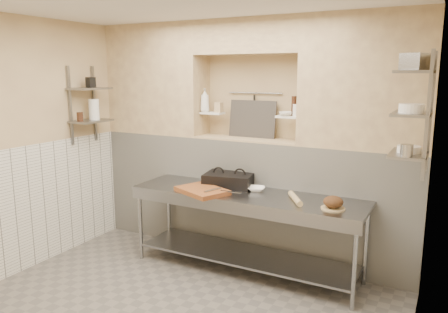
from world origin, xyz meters
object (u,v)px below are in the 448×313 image
Objects in this scene: mixing_bowl at (256,189)px; bread_loaf at (333,202)px; cutting_board at (202,191)px; panini_press at (229,180)px; bowl_alcove at (285,114)px; rolling_pin at (295,198)px; jug_left at (94,109)px; prep_table at (245,216)px; bottle_soap at (205,100)px.

bread_loaf is at bearing -15.05° from mixing_bowl.
cutting_board reaches higher than mixing_bowl.
panini_press is 0.99m from bowl_alcove.
mixing_bowl is 0.54m from rolling_pin.
bread_loaf is at bearing -10.29° from rolling_pin.
bowl_alcove is at bearing 14.87° from jug_left.
mixing_bowl is 1.00× the size of bread_loaf.
panini_press is 1.11× the size of cutting_board.
cutting_board is (-0.43, -0.19, 0.28)m from prep_table.
jug_left is at bearing 179.05° from panini_press.
jug_left is (-2.07, -0.08, 1.10)m from prep_table.
jug_left is (-2.64, -0.06, 0.81)m from rolling_pin.
mixing_bowl is 1.30× the size of bowl_alcove.
bread_loaf is at bearing 4.07° from cutting_board.
panini_press is at bearing 72.90° from cutting_board.
cutting_board is 3.70× the size of bowl_alcove.
jug_left is (-2.13, -0.23, 0.82)m from mixing_bowl.
panini_press is 0.91m from rolling_pin.
bowl_alcove is (0.24, 0.53, 1.09)m from prep_table.
panini_press is 1.06m from bottle_soap.
bottle_soap is (-0.38, 0.72, 0.93)m from cutting_board.
bottle_soap reaches higher than bowl_alcove.
jug_left is (-3.04, 0.01, 0.77)m from bread_loaf.
panini_press is 0.38m from mixing_bowl.
bottle_soap reaches higher than jug_left.
bread_loaf reaches higher than cutting_board.
prep_table is 0.33m from mixing_bowl.
rolling_pin reaches higher than prep_table.
bowl_alcove reaches higher than bread_loaf.
prep_table is 10.17× the size of jug_left.
bowl_alcove is (-0.74, 0.63, 0.76)m from bread_loaf.
rolling_pin is at bearing -21.56° from bottle_soap.
mixing_bowl is at bearing -19.21° from panini_press.
prep_table is 0.50m from panini_press.
panini_press is 3.16× the size of mixing_bowl.
jug_left is (-1.25, -0.61, -0.12)m from bottle_soap.
bread_loaf is (1.41, 0.10, 0.05)m from cutting_board.
panini_press is at bearing -149.63° from bowl_alcove.
mixing_bowl is (0.37, -0.06, -0.05)m from panini_press.
jug_left is at bearing -178.68° from rolling_pin.
mixing_bowl is at bearing 69.55° from prep_table.
prep_table is at bearing 174.64° from bread_loaf.
jug_left is at bearing 176.05° from cutting_board.
panini_press is at bearing 9.40° from jug_left.
prep_table is 2.34m from jug_left.
bottle_soap reaches higher than mixing_bowl.
panini_press is at bearing 171.14° from mixing_bowl.
bread_loaf is (0.92, -0.25, 0.05)m from mixing_bowl.
rolling_pin is at bearing -18.67° from mixing_bowl.
bottle_soap is 1.95× the size of bowl_alcove.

